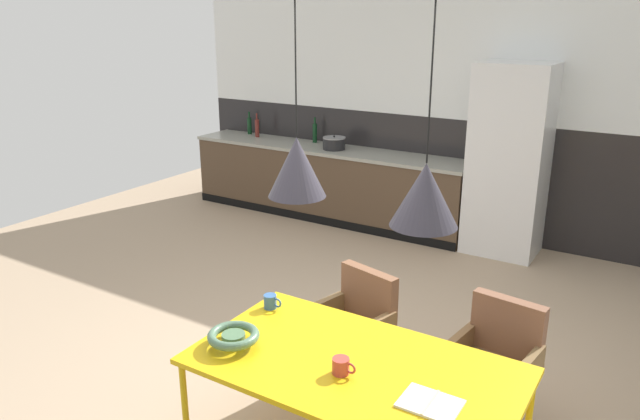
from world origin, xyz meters
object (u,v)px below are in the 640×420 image
Objects in this scene: refrigerator_column at (509,161)px; open_book at (430,403)px; dining_table at (355,370)px; armchair_corner_seat at (498,351)px; mug_glass_clear at (341,366)px; cooking_pot at (334,143)px; bottle_oil_tall at (257,128)px; armchair_near_window at (357,315)px; pendant_lamp_over_table_near at (297,167)px; mug_short_terracotta at (271,302)px; fruit_bowl at (233,336)px; bottle_spice_small at (315,132)px; pendant_lamp_over_table_far at (425,195)px; bottle_wine_green at (249,125)px.

refrigerator_column is 4.04m from open_book.
refrigerator_column reaches higher than dining_table.
open_book is at bearing 95.09° from armchair_corner_seat.
cooking_pot is (-2.36, 3.93, 0.19)m from mug_glass_clear.
bottle_oil_tall is at bearing -28.66° from armchair_corner_seat.
dining_table is at bearing 68.02° from armchair_corner_seat.
mug_glass_clear reaches higher than armchair_near_window.
mug_glass_clear is 0.13× the size of pendant_lamp_over_table_near.
mug_short_terracotta is (-0.46, -3.57, -0.23)m from refrigerator_column.
pendant_lamp_over_table_near is (0.31, 0.18, 0.96)m from fruit_bowl.
pendant_lamp_over_table_near reaches higher than cooking_pot.
refrigerator_column reaches higher than bottle_oil_tall.
pendant_lamp_over_table_far is at bearing -52.23° from bottle_spice_small.
pendant_lamp_over_table_far is (3.99, -3.95, 0.69)m from bottle_oil_tall.
armchair_corner_seat is (0.79, -2.95, -0.49)m from refrigerator_column.
refrigerator_column is 6.22× the size of bottle_spice_small.
mug_short_terracotta is at bearing -51.53° from bottle_oil_tall.
armchair_corner_seat is at bearing -36.15° from bottle_oil_tall.
bottle_oil_tall is at bearing 135.42° from open_book.
refrigerator_column reaches higher than bottle_wine_green.
open_book is 2.26× the size of mug_short_terracotta.
dining_table is 5.58× the size of bottle_wine_green.
pendant_lamp_over_table_near is (0.40, -0.29, 0.97)m from mug_short_terracotta.
open_book is 5.78m from bottle_oil_tall.
bottle_wine_green is (-1.07, 0.02, -0.01)m from bottle_spice_small.
pendant_lamp_over_table_near reaches higher than bottle_oil_tall.
cooking_pot is 0.48m from bottle_spice_small.
pendant_lamp_over_table_near is at bearing -61.93° from cooking_pot.
open_book reaches higher than dining_table.
pendant_lamp_over_table_far is at bearing 9.97° from fruit_bowl.
armchair_near_window is 6.60× the size of mug_short_terracotta.
bottle_wine_green is at bearing 135.99° from pendant_lamp_over_table_far.
open_book is 0.98m from pendant_lamp_over_table_far.
mug_glass_clear is 1.00m from pendant_lamp_over_table_far.
mug_glass_clear is at bearing -48.10° from bottle_oil_tall.
bottle_wine_green is (-3.87, 4.05, 0.32)m from dining_table.
bottle_oil_tall is 0.31× the size of pendant_lamp_over_table_near.
bottle_wine_green is at bearing 132.78° from mug_glass_clear.
armchair_corner_seat is 6.66× the size of mug_short_terracotta.
bottle_wine_green is (-3.59, 0.20, 0.01)m from refrigerator_column.
bottle_oil_tall is at bearing 132.85° from dining_table.
open_book is (0.46, -0.12, 0.05)m from dining_table.
bottle_wine_green reaches higher than armchair_near_window.
refrigerator_column is at bearing 99.11° from pendant_lamp_over_table_far.
bottle_wine_green is at bearing 133.70° from dining_table.
cooking_pot is (-1.93, 2.96, 0.46)m from armchair_near_window.
fruit_bowl is (-0.21, -1.04, 0.28)m from armchair_near_window.
pendant_lamp_over_table_near reaches higher than bottle_spice_small.
bottle_wine_green is at bearing 129.65° from mug_short_terracotta.
dining_table is 1.07m from pendant_lamp_over_table_far.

